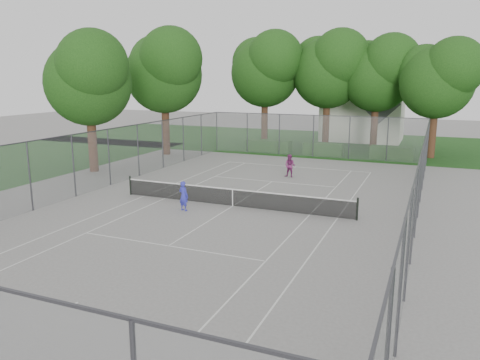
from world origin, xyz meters
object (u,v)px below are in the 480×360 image
at_px(woman_player, 290,166).
at_px(girl_player, 184,196).
at_px(house, 364,102).
at_px(tennis_net, 233,197).

bearing_deg(woman_player, girl_player, -98.32).
bearing_deg(girl_player, house, -82.87).
xyz_separation_m(house, woman_player, (-1.58, -21.38, -3.27)).
bearing_deg(tennis_net, woman_player, 85.55).
bearing_deg(tennis_net, house, 85.72).
bearing_deg(woman_player, house, 92.16).
bearing_deg(girl_player, tennis_net, -124.45).
distance_m(house, girl_player, 31.68).
distance_m(girl_player, woman_player, 10.19).
distance_m(house, woman_player, 21.68).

